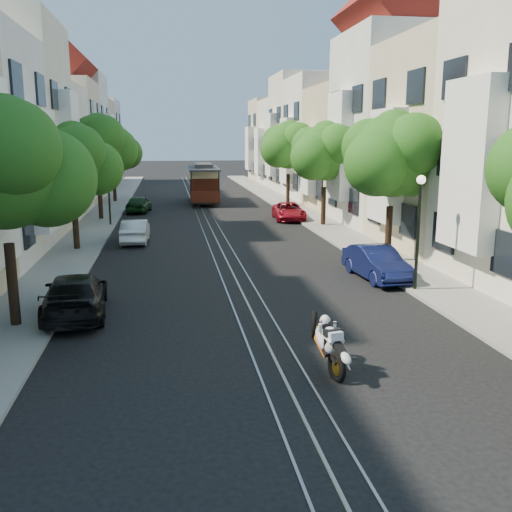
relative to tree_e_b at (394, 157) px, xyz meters
name	(u,v)px	position (x,y,z in m)	size (l,w,h in m)	color
ground	(203,212)	(-7.26, 19.02, -4.73)	(200.00, 200.00, 0.00)	black
sidewalk_east	(296,210)	(-0.01, 19.02, -4.67)	(2.50, 80.00, 0.12)	gray
sidewalk_west	(105,214)	(-14.51, 19.02, -4.67)	(2.50, 80.00, 0.12)	gray
rail_left	(196,212)	(-7.81, 19.02, -4.72)	(0.06, 80.00, 0.02)	gray
rail_slot	(203,212)	(-7.26, 19.02, -4.72)	(0.06, 80.00, 0.02)	gray
rail_right	(210,212)	(-6.71, 19.02, -4.72)	(0.06, 80.00, 0.02)	gray
lane_line	(203,212)	(-7.26, 19.02, -4.73)	(0.08, 80.00, 0.01)	tan
townhouses_east	(356,143)	(4.61, 18.94, 0.45)	(7.75, 72.00, 12.00)	beige
townhouses_west	(34,145)	(-19.13, 18.94, 0.35)	(7.75, 72.00, 11.76)	silver
tree_e_b	(394,157)	(0.00, 0.00, 0.00)	(4.93, 4.08, 6.68)	black
tree_e_c	(326,154)	(0.00, 11.00, -0.13)	(4.84, 3.99, 6.52)	black
tree_e_d	(289,147)	(0.00, 22.00, 0.13)	(5.01, 4.16, 6.85)	black
tree_w_a	(4,168)	(-14.40, -7.00, 0.00)	(4.93, 4.08, 6.68)	black
tree_w_b	(73,162)	(-14.40, 5.00, -0.34)	(4.72, 3.87, 6.27)	black
tree_w_c	(98,145)	(-14.40, 16.00, 0.34)	(5.13, 4.28, 7.09)	black
tree_w_d	(113,149)	(-14.40, 27.00, -0.13)	(4.84, 3.99, 6.52)	black
lamp_east	(419,215)	(-0.96, -4.98, -1.89)	(0.32, 0.32, 4.16)	black
lamp_west	(108,182)	(-13.56, 13.02, -1.89)	(0.32, 0.32, 4.16)	black
sportbike_rider	(328,341)	(-6.16, -11.57, -3.94)	(0.64, 1.94, 1.41)	black
cable_car	(204,182)	(-6.76, 25.67, -2.90)	(2.74, 8.12, 3.10)	black
parked_car_e_mid	(377,263)	(-1.66, -2.84, -4.07)	(1.40, 4.01, 1.32)	#0B1138
parked_car_e_far	(289,211)	(-1.66, 14.09, -4.13)	(2.00, 4.34, 1.21)	maroon
parked_car_w_near	(75,295)	(-12.86, -6.01, -4.05)	(1.90, 4.68, 1.36)	black
parked_car_w_mid	(135,231)	(-11.66, 6.90, -4.10)	(1.34, 3.83, 1.26)	silver
parked_car_w_far	(139,204)	(-12.07, 19.78, -4.08)	(1.53, 3.81, 1.30)	#153517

